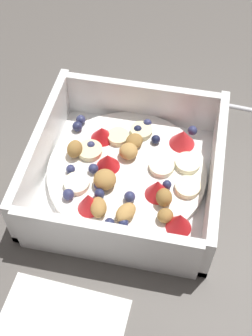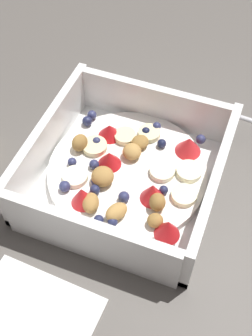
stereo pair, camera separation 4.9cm
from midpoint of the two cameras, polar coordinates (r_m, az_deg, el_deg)
name	(u,v)px [view 2 (the right image)]	position (r m, az deg, el deg)	size (l,w,h in m)	color
ground_plane	(136,184)	(0.52, 4.06, -2.23)	(2.40, 2.40, 0.00)	#56514C
fruit_bowl	(127,173)	(0.50, 2.90, -0.89)	(0.21, 0.21, 0.07)	white
spoon	(217,108)	(0.61, 13.98, 7.46)	(0.04, 0.17, 0.01)	silver
folded_napkin	(23,332)	(0.44, -9.89, -20.39)	(0.12, 0.12, 0.01)	white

